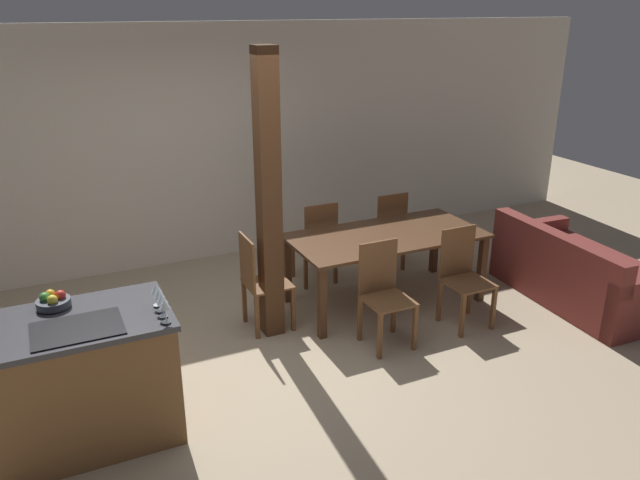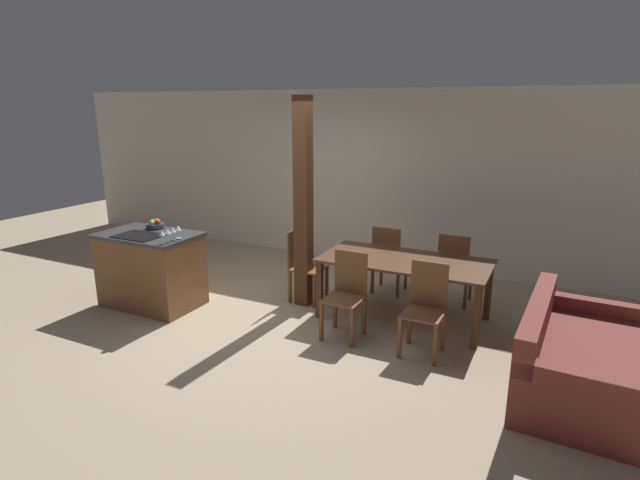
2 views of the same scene
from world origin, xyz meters
The scene contains 16 objects.
ground_plane centered at (0.00, 0.00, 0.00)m, with size 16.00×16.00×0.00m, color tan.
wall_back centered at (0.00, 2.56, 1.35)m, with size 11.20×0.08×2.70m.
kitchen_island centered at (-1.46, -0.40, 0.47)m, with size 1.22×0.77×0.94m.
fruit_bowl centered at (-1.58, -0.16, 0.98)m, with size 0.23×0.23×0.11m.
wine_glass_near centered at (-0.93, -0.71, 1.06)m, with size 0.07×0.07×0.16m.
wine_glass_middle centered at (-0.93, -0.62, 1.06)m, with size 0.07×0.07×0.16m.
wine_glass_far centered at (-0.93, -0.53, 1.06)m, with size 0.07×0.07×0.16m.
wine_glass_end centered at (-0.93, -0.44, 1.06)m, with size 0.07×0.07×0.16m.
dining_table centered at (1.51, 0.58, 0.64)m, with size 1.93×0.95×0.73m.
dining_chair_near_left centered at (1.07, -0.12, 0.49)m, with size 0.40×0.40×0.93m.
dining_chair_near_right centered at (1.94, -0.12, 0.49)m, with size 0.40×0.40×0.93m.
dining_chair_far_left centered at (1.07, 1.29, 0.49)m, with size 0.40×0.40×0.93m.
dining_chair_far_right centered at (1.94, 1.29, 0.49)m, with size 0.40×0.40×0.93m.
dining_chair_head_end centered at (0.17, 0.58, 0.49)m, with size 0.40×0.40×0.93m.
couch centered at (3.34, -0.24, 0.27)m, with size 1.04×1.82×0.77m.
timber_post centered at (0.24, 0.47, 1.29)m, with size 0.18×0.18×2.57m.
Camera 2 is at (3.06, -4.78, 2.45)m, focal length 28.00 mm.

